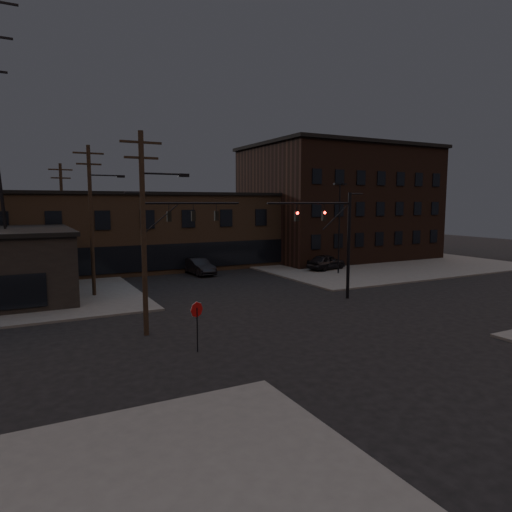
{
  "coord_description": "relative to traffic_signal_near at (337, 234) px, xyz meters",
  "views": [
    {
      "loc": [
        -15.48,
        -22.45,
        7.29
      ],
      "look_at": [
        -0.68,
        5.81,
        3.5
      ],
      "focal_mm": 32.0,
      "sensor_mm": 36.0,
      "label": 1
    }
  ],
  "objects": [
    {
      "name": "stop_sign",
      "position": [
        -13.36,
        -6.49,
        -3.09
      ],
      "size": [
        0.72,
        0.33,
        2.48
      ],
      "color": "black",
      "rests_on": "ground"
    },
    {
      "name": "utility_pole_far",
      "position": [
        -16.86,
        21.5,
        0.85
      ],
      "size": [
        2.2,
        0.28,
        11.0
      ],
      "color": "black",
      "rests_on": "ground"
    },
    {
      "name": "sidewalk_ne",
      "position": [
        16.64,
        17.5,
        -4.86
      ],
      "size": [
        30.0,
        30.0,
        0.15
      ],
      "primitive_type": "cube",
      "color": "#474744",
      "rests_on": "ground"
    },
    {
      "name": "parked_car_lot_b",
      "position": [
        15.7,
        17.51,
        -4.11
      ],
      "size": [
        4.96,
        3.86,
        1.34
      ],
      "primitive_type": "imported",
      "rotation": [
        0.0,
        0.0,
        1.07
      ],
      "color": "#B5B5B7",
      "rests_on": "sidewalk_ne"
    },
    {
      "name": "lot_light_a",
      "position": [
        7.64,
        9.5,
        0.58
      ],
      "size": [
        1.5,
        0.28,
        9.14
      ],
      "color": "black",
      "rests_on": "ground"
    },
    {
      "name": "car_crossing",
      "position": [
        -4.85,
        16.1,
        -4.12
      ],
      "size": [
        2.14,
        5.08,
        1.63
      ],
      "primitive_type": "imported",
      "rotation": [
        0.0,
        0.0,
        0.09
      ],
      "color": "black",
      "rests_on": "ground"
    },
    {
      "name": "lot_light_b",
      "position": [
        13.64,
        14.5,
        0.58
      ],
      "size": [
        1.5,
        0.28,
        9.14
      ],
      "color": "black",
      "rests_on": "ground"
    },
    {
      "name": "building_row",
      "position": [
        -5.36,
        23.5,
        -0.93
      ],
      "size": [
        40.0,
        12.0,
        8.0
      ],
      "primitive_type": "cube",
      "color": "#4B3928",
      "rests_on": "ground"
    },
    {
      "name": "building_right",
      "position": [
        16.64,
        21.5,
        2.07
      ],
      "size": [
        22.0,
        16.0,
        14.0
      ],
      "primitive_type": "cube",
      "color": "black",
      "rests_on": "ground"
    },
    {
      "name": "traffic_signal_far",
      "position": [
        -12.07,
        3.5,
        0.08
      ],
      "size": [
        7.12,
        0.24,
        8.0
      ],
      "color": "black",
      "rests_on": "ground"
    },
    {
      "name": "traffic_signal_near",
      "position": [
        0.0,
        0.0,
        0.0
      ],
      "size": [
        7.12,
        0.24,
        8.0
      ],
      "color": "black",
      "rests_on": "ground"
    },
    {
      "name": "utility_pole_mid",
      "position": [
        -15.79,
        9.5,
        1.19
      ],
      "size": [
        3.7,
        0.28,
        11.5
      ],
      "color": "black",
      "rests_on": "ground"
    },
    {
      "name": "utility_pole_near",
      "position": [
        -14.79,
        -2.5,
        0.94
      ],
      "size": [
        3.7,
        0.28,
        11.0
      ],
      "color": "black",
      "rests_on": "ground"
    },
    {
      "name": "ground",
      "position": [
        -5.36,
        -4.5,
        -4.93
      ],
      "size": [
        140.0,
        140.0,
        0.0
      ],
      "primitive_type": "plane",
      "color": "black",
      "rests_on": "ground"
    },
    {
      "name": "parked_car_lot_a",
      "position": [
        8.09,
        12.15,
        -3.97
      ],
      "size": [
        5.11,
        3.11,
        1.63
      ],
      "primitive_type": "imported",
      "rotation": [
        0.0,
        0.0,
        1.84
      ],
      "color": "black",
      "rests_on": "sidewalk_ne"
    }
  ]
}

